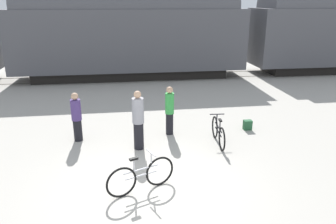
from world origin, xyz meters
TOP-DOWN VIEW (x-y plane):
  - ground_plane at (0.00, 0.00)m, footprint 80.00×80.00m
  - freight_train at (0.00, 12.02)m, footprint 40.46×2.93m
  - rail_near at (0.00, 11.30)m, footprint 52.46×0.07m
  - rail_far at (0.00, 12.74)m, footprint 52.46×0.07m
  - bicycle_black at (2.36, 2.25)m, footprint 0.46×1.72m
  - bicycle_silver at (-0.20, -0.12)m, footprint 1.63×0.73m
  - person_in_green at (0.97, 3.25)m, footprint 0.29×0.29m
  - person_in_purple at (-2.02, 3.13)m, footprint 0.32×0.32m
  - person_in_grey at (-0.12, 2.24)m, footprint 0.35×0.35m
  - backpack at (3.72, 3.25)m, footprint 0.28×0.20m

SIDE VIEW (x-z plane):
  - ground_plane at x=0.00m, z-range 0.00..0.00m
  - rail_near at x=0.00m, z-range 0.00..0.01m
  - rail_far at x=0.00m, z-range 0.00..0.01m
  - backpack at x=3.72m, z-range 0.00..0.34m
  - bicycle_black at x=2.36m, z-range -0.07..0.83m
  - bicycle_silver at x=-0.20m, z-range -0.07..0.86m
  - person_in_purple at x=-2.02m, z-range 0.01..1.60m
  - person_in_green at x=0.97m, z-range 0.02..1.67m
  - person_in_grey at x=-0.12m, z-range 0.01..1.82m
  - freight_train at x=0.00m, z-range 0.13..5.36m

